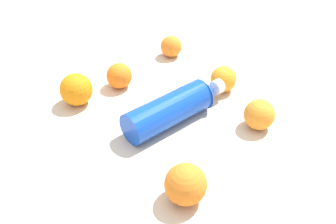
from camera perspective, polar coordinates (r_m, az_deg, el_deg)
ground_plane at (r=0.89m, az=-0.61°, el=-1.69°), size 2.40×2.40×0.00m
water_bottle at (r=0.87m, az=1.11°, el=0.57°), size 0.25×0.20×0.07m
orange_0 at (r=0.99m, az=7.99°, el=4.72°), size 0.06×0.06×0.06m
orange_1 at (r=0.88m, az=13.04°, el=-0.36°), size 0.07×0.07×0.07m
orange_2 at (r=0.70m, az=2.56°, el=-10.39°), size 0.08×0.08×0.08m
orange_3 at (r=0.95m, az=-13.11°, el=3.18°), size 0.08×0.08×0.08m
orange_4 at (r=1.13m, az=0.45°, el=9.44°), size 0.06×0.06×0.06m
orange_5 at (r=1.00m, az=-7.05°, el=5.20°), size 0.06×0.06×0.06m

